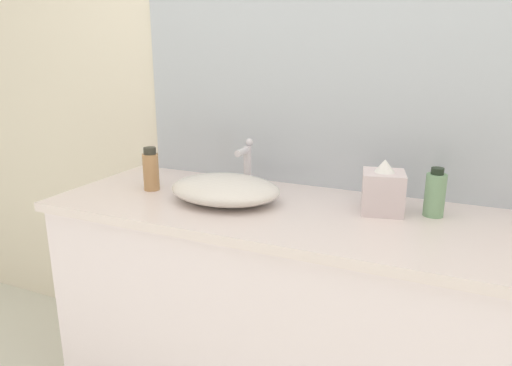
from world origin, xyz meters
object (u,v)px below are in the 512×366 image
Objects in this scene: lotion_bottle at (435,194)px; tissue_box at (383,190)px; sink_basin at (225,189)px; perfume_bottle at (151,170)px.

lotion_bottle is 0.89× the size of tissue_box.
lotion_bottle is 0.16m from tissue_box.
perfume_bottle is (-0.31, 0.01, 0.03)m from sink_basin.
lotion_bottle is 0.98m from perfume_bottle.
lotion_bottle is at bearing 7.39° from perfume_bottle.
tissue_box is (-0.15, -0.03, 0.00)m from lotion_bottle.
perfume_bottle is (-0.97, -0.13, 0.00)m from lotion_bottle.
tissue_box reaches higher than lotion_bottle.
sink_basin is at bearing -168.41° from lotion_bottle.
sink_basin is 2.41× the size of perfume_bottle.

